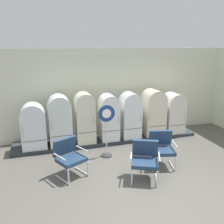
{
  "coord_description": "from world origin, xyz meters",
  "views": [
    {
      "loc": [
        -2.1,
        -4.39,
        3.15
      ],
      "look_at": [
        0.06,
        2.75,
        1.06
      ],
      "focal_mm": 39.21,
      "sensor_mm": 36.0,
      "label": 1
    }
  ],
  "objects": [
    {
      "name": "armchair_center",
      "position": [
        0.18,
        0.46,
        0.53
      ],
      "size": [
        0.84,
        0.84,
        0.94
      ],
      "color": "silver",
      "rests_on": "ground"
    },
    {
      "name": "refrigerator_6",
      "position": [
        2.37,
        2.93,
        0.84
      ],
      "size": [
        0.66,
        0.7,
        1.4
      ],
      "color": "silver",
      "rests_on": "display_plinth"
    },
    {
      "name": "refrigerator_1",
      "position": [
        -1.56,
        2.93,
        0.93
      ],
      "size": [
        0.68,
        0.71,
        1.56
      ],
      "color": "silver",
      "rests_on": "display_plinth"
    },
    {
      "name": "armchair_left",
      "position": [
        -1.52,
        1.13,
        0.53
      ],
      "size": [
        0.85,
        0.86,
        0.94
      ],
      "color": "silver",
      "rests_on": "ground"
    },
    {
      "name": "armchair_right",
      "position": [
        0.88,
        0.95,
        0.53
      ],
      "size": [
        0.78,
        0.78,
        0.94
      ],
      "color": "silver",
      "rests_on": "ground"
    },
    {
      "name": "refrigerator_3",
      "position": [
        -0.01,
        2.9,
        0.9
      ],
      "size": [
        0.59,
        0.65,
        1.5
      ],
      "color": "white",
      "rests_on": "display_plinth"
    },
    {
      "name": "refrigerator_2",
      "position": [
        -0.79,
        2.88,
        0.96
      ],
      "size": [
        0.59,
        0.61,
        1.61
      ],
      "color": "beige",
      "rests_on": "display_plinth"
    },
    {
      "name": "refrigerator_4",
      "position": [
        0.74,
        2.89,
        0.91
      ],
      "size": [
        0.62,
        0.63,
        1.52
      ],
      "color": "white",
      "rests_on": "display_plinth"
    },
    {
      "name": "refrigerator_5",
      "position": [
        1.6,
        2.94,
        0.93
      ],
      "size": [
        0.7,
        0.73,
        1.56
      ],
      "color": "beige",
      "rests_on": "display_plinth"
    },
    {
      "name": "sign_stand",
      "position": [
        -0.36,
        1.89,
        0.77
      ],
      "size": [
        0.47,
        0.32,
        1.53
      ],
      "color": "#2D2D30",
      "rests_on": "ground"
    },
    {
      "name": "back_wall",
      "position": [
        0.0,
        3.66,
        1.52
      ],
      "size": [
        11.76,
        0.12,
        3.02
      ],
      "color": "silver",
      "rests_on": "ground"
    },
    {
      "name": "display_plinth",
      "position": [
        0.0,
        3.02,
        0.05
      ],
      "size": [
        6.1,
        0.95,
        0.1
      ],
      "primitive_type": "cube",
      "color": "#282E36",
      "rests_on": "ground"
    },
    {
      "name": "refrigerator_0",
      "position": [
        -2.35,
        2.88,
        0.82
      ],
      "size": [
        0.71,
        0.61,
        1.37
      ],
      "color": "white",
      "rests_on": "display_plinth"
    },
    {
      "name": "ground",
      "position": [
        0.0,
        0.0,
        -0.03
      ],
      "size": [
        12.0,
        10.0,
        0.05
      ],
      "primitive_type": "cube",
      "color": "#53504A"
    }
  ]
}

